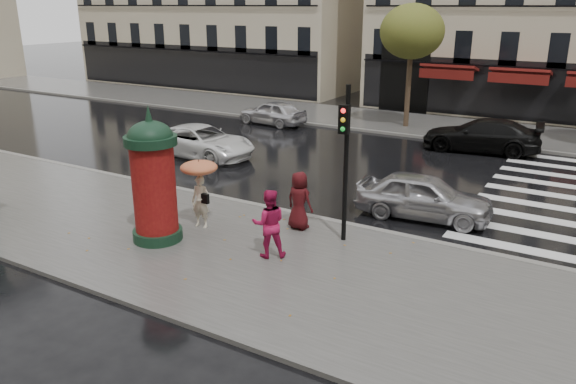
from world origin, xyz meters
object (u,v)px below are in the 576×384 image
Objects in this scene: car_black at (481,135)px; car_far_silver at (272,113)px; car_silver at (424,196)px; woman_umbrella at (200,183)px; woman_red at (269,223)px; traffic_light at (345,150)px; man_burgundy at (299,200)px; car_white at (201,142)px; morris_column at (153,177)px.

car_black is 1.29× the size of car_far_silver.
car_black is (-0.41, 9.81, 0.03)m from car_silver.
car_silver is 9.82m from car_black.
woman_umbrella is 1.14× the size of woman_red.
woman_red is at bearing -122.51° from traffic_light.
man_burgundy is 16.03m from car_far_silver.
car_far_silver is (-11.66, 0.21, -0.07)m from car_black.
man_burgundy reaches higher than car_black.
man_burgundy is at bearing 173.17° from traffic_light.
woman_umbrella reaches higher than woman_red.
woman_umbrella is at bearing -138.56° from car_white.
woman_red is at bearing -15.09° from car_black.
car_white is 1.25× the size of car_far_silver.
woman_umbrella is 3.02m from man_burgundy.
car_silver is (5.93, 5.89, -1.26)m from morris_column.
car_black is at bearing 70.65° from morris_column.
car_white is at bearing -61.71° from car_black.
morris_column is at bearing -24.54° from woman_red.
car_white is (-5.06, 8.22, -1.28)m from morris_column.
car_white is (-10.99, 2.33, -0.02)m from car_silver.
woman_red is 15.18m from car_black.
car_far_silver is at bearing -93.89° from woman_red.
traffic_light is 1.09× the size of car_far_silver.
man_burgundy is 0.34× the size of car_black.
morris_column is 0.77× the size of car_white.
woman_umbrella reaches higher than car_far_silver.
car_far_silver is (-6.14, 15.92, -1.30)m from morris_column.
man_burgundy is 0.41× the size of car_silver.
woman_red is 0.42× the size of traffic_light.
car_silver is at bearing -4.61° from car_black.
car_silver is at bearing 44.84° from morris_column.
car_silver is at bearing -124.54° from man_burgundy.
car_black reaches higher than car_silver.
man_burgundy reaches higher than car_silver.
car_silver is 0.82× the size of car_black.
morris_column is 0.96× the size of car_far_silver.
morris_column is at bearing -26.35° from car_black.
car_silver is (2.84, 3.08, -0.27)m from man_burgundy.
woman_umbrella is 3.03m from woman_red.
man_burgundy is 0.45× the size of morris_column.
man_burgundy reaches higher than car_far_silver.
traffic_light is (1.24, 1.95, 1.75)m from woman_red.
woman_red is at bearing 37.81° from car_far_silver.
woman_red reaches higher than car_white.
traffic_light is (4.15, 1.23, 1.28)m from woman_umbrella.
woman_red is (2.91, -0.73, -0.47)m from woman_umbrella.
man_burgundy is at bearing -118.09° from woman_red.
car_black reaches higher than car_far_silver.
traffic_light reaches higher than morris_column.
woman_red is at bearing 105.94° from man_burgundy.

